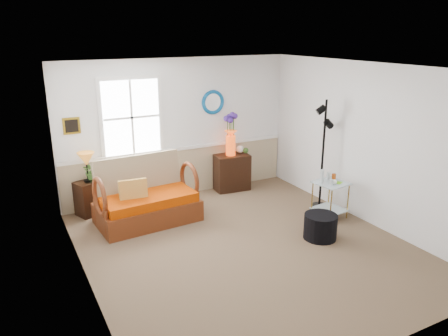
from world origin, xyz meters
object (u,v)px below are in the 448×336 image
cabinet (232,172)px  side_table (330,200)px  ottoman (320,227)px  lamp_stand (87,199)px  floor_lamp (323,155)px  loveseat (147,192)px

cabinet → side_table: cabinet is taller
cabinet → ottoman: (0.16, -2.55, -0.17)m
lamp_stand → floor_lamp: 4.16m
lamp_stand → side_table: bearing=-29.1°
loveseat → side_table: size_ratio=2.58×
ottoman → loveseat: bearing=139.4°
lamp_stand → side_table: size_ratio=0.95×
floor_lamp → ottoman: 1.52m
loveseat → floor_lamp: floor_lamp is taller
loveseat → cabinet: size_ratio=2.26×
loveseat → cabinet: 2.12m
cabinet → floor_lamp: floor_lamp is taller
side_table → cabinet: bearing=112.2°
floor_lamp → ottoman: bearing=-109.2°
lamp_stand → floor_lamp: size_ratio=0.31×
cabinet → ottoman: size_ratio=1.42×
loveseat → floor_lamp: (2.97, -0.83, 0.44)m
ottoman → floor_lamp: bearing=50.7°
side_table → floor_lamp: (0.17, 0.45, 0.66)m
lamp_stand → cabinet: 2.81m
loveseat → ottoman: size_ratio=3.21×
lamp_stand → cabinet: bearing=-0.6°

